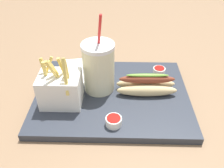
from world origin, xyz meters
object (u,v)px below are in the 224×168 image
at_px(hot_dog_1, 146,85).
at_px(fries_basket, 61,89).
at_px(soda_cup, 99,67).
at_px(ketchup_cup_2, 159,71).
at_px(ketchup_cup_1, 114,121).
at_px(napkin_stack, 82,71).

bearing_deg(hot_dog_1, fries_basket, -168.24).
distance_m(soda_cup, ketchup_cup_2, 0.20).
xyz_separation_m(fries_basket, ketchup_cup_1, (0.14, -0.08, -0.03)).
distance_m(hot_dog_1, ketchup_cup_2, 0.10).
relative_size(fries_basket, ketchup_cup_1, 3.72).
height_order(soda_cup, fries_basket, soda_cup).
relative_size(hot_dog_1, napkin_stack, 1.21).
bearing_deg(soda_cup, hot_dog_1, -6.22).
bearing_deg(ketchup_cup_2, fries_basket, -153.72).
height_order(soda_cup, ketchup_cup_2, soda_cup).
bearing_deg(ketchup_cup_2, napkin_stack, 179.09).
xyz_separation_m(hot_dog_1, napkin_stack, (-0.19, 0.09, -0.02)).
xyz_separation_m(fries_basket, hot_dog_1, (0.23, 0.05, -0.02)).
bearing_deg(ketchup_cup_1, fries_basket, 150.32).
distance_m(ketchup_cup_2, napkin_stack, 0.24).
height_order(fries_basket, hot_dog_1, fries_basket).
bearing_deg(ketchup_cup_1, soda_cup, 107.29).
height_order(hot_dog_1, ketchup_cup_1, hot_dog_1).
height_order(fries_basket, ketchup_cup_2, fries_basket).
bearing_deg(ketchup_cup_1, hot_dog_1, 55.03).
distance_m(hot_dog_1, napkin_stack, 0.21).
distance_m(soda_cup, hot_dog_1, 0.14).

